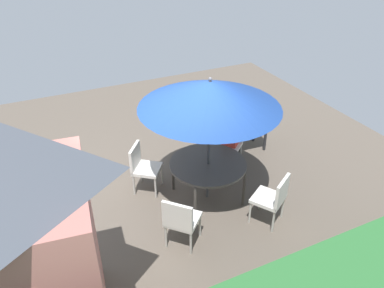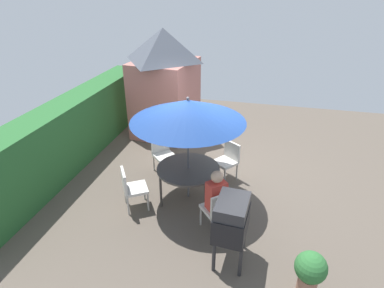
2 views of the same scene
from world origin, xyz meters
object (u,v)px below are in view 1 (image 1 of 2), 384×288
bbq_grill (249,113)px  person_in_red (229,131)px  garden_shed (1,244)px  chair_near_shed (230,140)px  patio_umbrella (210,94)px  potted_plant_by_shed (236,103)px  patio_table (208,166)px  chair_toward_house (273,197)px  chair_far_side (142,165)px  chair_toward_hedge (181,219)px

bbq_grill → person_in_red: person_in_red is taller
garden_shed → chair_near_shed: size_ratio=3.42×
patio_umbrella → potted_plant_by_shed: patio_umbrella is taller
patio_table → bbq_grill: bbq_grill is taller
garden_shed → bbq_grill: 5.32m
patio_umbrella → chair_toward_house: (-0.64, 1.02, -1.47)m
patio_table → chair_toward_house: chair_toward_house is taller
garden_shed → chair_near_shed: (-3.98, -2.28, -1.05)m
chair_far_side → chair_toward_hedge: bearing=92.0°
patio_umbrella → chair_near_shed: 1.90m
chair_far_side → chair_toward_house: same height
person_in_red → potted_plant_by_shed: bearing=-125.4°
chair_toward_house → potted_plant_by_shed: size_ratio=1.13×
patio_table → bbq_grill: (-1.52, -1.09, 0.17)m
bbq_grill → potted_plant_by_shed: size_ratio=1.50×
patio_table → chair_near_shed: (-0.91, -0.79, -0.15)m
chair_near_shed → chair_toward_house: same height
bbq_grill → chair_toward_house: (0.88, 2.12, -0.33)m
patio_table → chair_near_shed: chair_near_shed is taller
chair_near_shed → person_in_red: (0.06, 0.06, 0.26)m
person_in_red → patio_umbrella: bearing=41.1°
potted_plant_by_shed → patio_table: bearing=49.6°
bbq_grill → potted_plant_by_shed: (-0.43, -1.20, -0.37)m
garden_shed → chair_toward_hedge: size_ratio=3.42×
patio_umbrella → chair_toward_house: bearing=122.1°
chair_toward_house → patio_umbrella: bearing=-57.9°
patio_table → potted_plant_by_shed: size_ratio=1.65×
patio_umbrella → chair_toward_hedge: (0.89, 0.86, -1.47)m
chair_near_shed → chair_far_side: size_ratio=1.00×
chair_near_shed → chair_toward_hedge: same height
garden_shed → bbq_grill: garden_shed is taller
chair_toward_house → person_in_red: person_in_red is taller
garden_shed → patio_table: 3.53m
potted_plant_by_shed → chair_toward_house: bearing=68.4°
bbq_grill → chair_near_shed: bbq_grill is taller
bbq_grill → chair_far_side: (2.47, 0.39, -0.33)m
chair_far_side → chair_toward_hedge: (-0.05, 1.57, 0.00)m
garden_shed → patio_umbrella: garden_shed is taller
patio_table → person_in_red: 1.12m
potted_plant_by_shed → chair_near_shed: bearing=55.2°
chair_far_side → chair_toward_house: bearing=132.5°
bbq_grill → chair_toward_house: 2.32m
patio_umbrella → person_in_red: 1.65m
chair_near_shed → bbq_grill: bearing=-153.8°
patio_table → potted_plant_by_shed: (-1.96, -2.30, -0.19)m
person_in_red → chair_near_shed: bearing=-138.9°
chair_far_side → potted_plant_by_shed: bearing=-151.3°
garden_shed → potted_plant_by_shed: (-5.03, -3.78, -1.09)m
chair_near_shed → person_in_red: bearing=41.1°
patio_umbrella → chair_near_shed: patio_umbrella is taller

